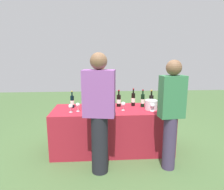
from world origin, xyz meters
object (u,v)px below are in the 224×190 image
object	(u,v)px
wine_bottle_4	(119,100)
server_pouring	(100,97)
wine_bottle_1	(84,102)
wine_bottle_3	(105,101)
wine_glass_4	(153,106)
wine_bottle_7	(151,101)
wine_bottle_6	(143,100)
wine_glass_3	(123,104)
guest_0	(99,111)
ice_bucket	(151,105)
guest_1	(171,111)
wine_glass_0	(71,107)
wine_glass_2	(90,107)
wine_glass_1	(78,105)
wine_bottle_0	(72,102)
wine_bottle_2	(98,102)

from	to	relation	value
wine_bottle_4	server_pouring	xyz separation A→B (m)	(-0.35, 0.52, -0.04)
wine_bottle_1	wine_bottle_3	world-z (taller)	wine_bottle_1
wine_bottle_1	wine_glass_4	world-z (taller)	wine_bottle_1
wine_bottle_4	wine_bottle_7	xyz separation A→B (m)	(0.59, -0.07, -0.00)
wine_bottle_6	wine_glass_4	bearing A→B (deg)	-71.28
wine_glass_3	guest_0	bearing A→B (deg)	-124.34
ice_bucket	guest_1	size ratio (longest dim) A/B	0.13
wine_bottle_1	wine_glass_0	world-z (taller)	wine_bottle_1
ice_bucket	wine_glass_2	bearing A→B (deg)	-172.48
wine_bottle_6	wine_glass_0	world-z (taller)	wine_bottle_6
wine_glass_1	ice_bucket	xyz separation A→B (m)	(1.26, 0.03, -0.02)
wine_bottle_0	guest_1	bearing A→B (deg)	-28.05
wine_bottle_2	server_pouring	world-z (taller)	server_pouring
wine_bottle_7	ice_bucket	distance (m)	0.19
guest_1	wine_bottle_4	bearing A→B (deg)	122.98
wine_glass_0	wine_bottle_0	bearing A→B (deg)	91.93
wine_bottle_2	wine_bottle_3	distance (m)	0.13
wine_bottle_4	wine_glass_1	xyz separation A→B (m)	(-0.72, -0.28, -0.01)
wine_glass_2	wine_glass_4	xyz separation A→B (m)	(1.05, 0.02, -0.00)
wine_bottle_0	wine_glass_1	xyz separation A→B (m)	(0.12, -0.24, -0.01)
wine_bottle_7	wine_glass_2	bearing A→B (deg)	-164.03
wine_glass_1	wine_glass_3	size ratio (longest dim) A/B	0.99
wine_bottle_2	wine_glass_4	bearing A→B (deg)	-18.90
wine_bottle_0	wine_bottle_2	world-z (taller)	wine_bottle_0
wine_bottle_3	server_pouring	distance (m)	0.55
wine_glass_0	server_pouring	xyz separation A→B (m)	(0.49, 0.85, -0.02)
wine_bottle_0	wine_glass_0	bearing A→B (deg)	-88.07
wine_bottle_3	guest_0	size ratio (longest dim) A/B	0.18
wine_bottle_7	guest_0	bearing A→B (deg)	-140.08
wine_bottle_1	wine_bottle_3	xyz separation A→B (m)	(0.38, 0.03, 0.00)
wine_glass_0	guest_0	world-z (taller)	guest_0
wine_glass_2	wine_glass_0	bearing A→B (deg)	169.40
wine_bottle_2	wine_glass_3	distance (m)	0.49
wine_bottle_7	wine_glass_4	bearing A→B (deg)	-100.52
wine_bottle_6	server_pouring	world-z (taller)	server_pouring
wine_bottle_4	wine_glass_1	size ratio (longest dim) A/B	2.11
wine_bottle_4	wine_bottle_6	bearing A→B (deg)	-8.46
wine_bottle_0	wine_bottle_3	xyz separation A→B (m)	(0.58, 0.01, -0.00)
wine_bottle_4	ice_bucket	world-z (taller)	wine_bottle_4
wine_bottle_6	guest_1	xyz separation A→B (m)	(0.24, -0.78, 0.02)
wine_bottle_4	wine_glass_3	world-z (taller)	wine_bottle_4
wine_bottle_4	wine_glass_0	size ratio (longest dim) A/B	2.24
wine_bottle_2	server_pouring	xyz separation A→B (m)	(0.04, 0.57, -0.04)
wine_bottle_3	wine_glass_1	world-z (taller)	wine_bottle_3
wine_glass_0	wine_glass_2	world-z (taller)	same
wine_bottle_1	wine_glass_1	xyz separation A→B (m)	(-0.08, -0.23, -0.00)
wine_bottle_7	guest_0	world-z (taller)	guest_0
guest_1	wine_bottle_3	bearing A→B (deg)	133.01
wine_glass_4	ice_bucket	world-z (taller)	ice_bucket
wine_glass_4	guest_1	distance (m)	0.50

